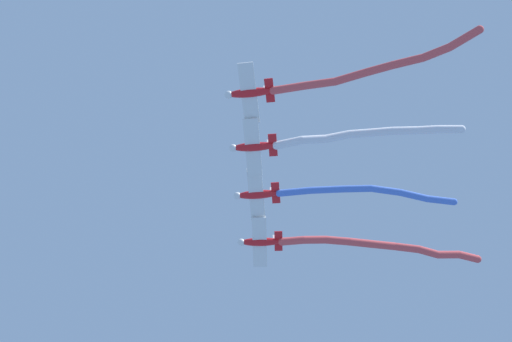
{
  "coord_description": "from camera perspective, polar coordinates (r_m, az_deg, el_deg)",
  "views": [
    {
      "loc": [
        -45.48,
        0.63,
        5.4
      ],
      "look_at": [
        1.91,
        -3.91,
        85.21
      ],
      "focal_mm": 59.66,
      "sensor_mm": 36.0,
      "label": 1
    }
  ],
  "objects": [
    {
      "name": "airplane_lead",
      "position": [
        97.96,
        0.27,
        -4.77
      ],
      "size": [
        7.09,
        5.33,
        1.76
      ],
      "rotation": [
        0.0,
        0.0,
        1.45
      ],
      "color": "red"
    },
    {
      "name": "airplane_right_wing",
      "position": [
        91.24,
        -0.2,
        1.64
      ],
      "size": [
        7.12,
        5.38,
        1.76
      ],
      "rotation": [
        0.0,
        0.0,
        1.4
      ],
      "color": "red"
    },
    {
      "name": "airplane_left_wing",
      "position": [
        94.71,
        0.05,
        -1.58
      ],
      "size": [
        7.12,
        5.38,
        1.76
      ],
      "rotation": [
        0.0,
        0.0,
        1.4
      ],
      "color": "red"
    },
    {
      "name": "smoke_trail_left_wing",
      "position": [
        95.73,
        7.51,
        -1.46
      ],
      "size": [
        2.27,
        20.55,
        1.48
      ],
      "color": "#4C75DB"
    },
    {
      "name": "smoke_trail_right_wing",
      "position": [
        93.39,
        7.66,
        2.45
      ],
      "size": [
        3.33,
        21.31,
        4.44
      ],
      "color": "white"
    },
    {
      "name": "smoke_trail_lead",
      "position": [
        100.72,
        8.5,
        -5.05
      ],
      "size": [
        3.3,
        24.71,
        3.28
      ],
      "color": "#DB4C4C"
    },
    {
      "name": "smoke_trail_slot",
      "position": [
        88.33,
        8.1,
        6.91
      ],
      "size": [
        9.45,
        20.71,
        1.44
      ],
      "color": "#DB4C4C"
    },
    {
      "name": "airplane_slot",
      "position": [
        88.63,
        -0.45,
        5.27
      ],
      "size": [
        7.13,
        5.41,
        1.76
      ],
      "rotation": [
        0.0,
        0.0,
        1.37
      ],
      "color": "red"
    }
  ]
}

